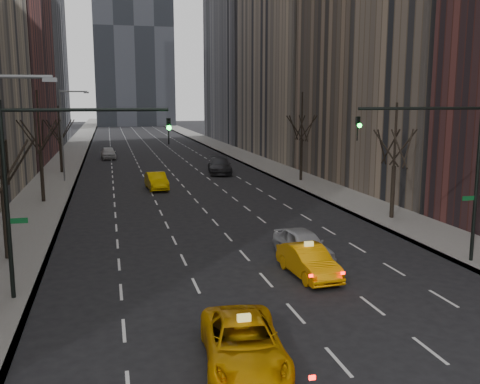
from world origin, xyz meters
TOP-DOWN VIEW (x-y plane):
  - sidewalk_left at (-12.25, 70.00)m, footprint 4.50×320.00m
  - sidewalk_right at (12.25, 70.00)m, footprint 4.50×320.00m
  - tree_lw_b at (-12.00, 18.00)m, footprint 3.36×3.50m
  - tree_lw_c at (-12.00, 34.00)m, footprint 3.36×3.50m
  - tree_lw_d at (-12.00, 52.00)m, footprint 3.36×3.50m
  - tree_rw_b at (12.00, 22.00)m, footprint 3.36×3.50m
  - tree_rw_c at (12.00, 40.00)m, footprint 3.36×3.50m
  - traffic_mast_left at (-9.11, 12.00)m, footprint 6.69×0.39m
  - traffic_mast_right at (9.11, 12.00)m, footprint 6.69×0.39m
  - streetlight_far at (-10.84, 45.00)m, footprint 2.83×0.22m
  - taxi_suv at (-2.96, 4.49)m, footprint 2.98×5.46m
  - taxi_sedan at (2.07, 12.04)m, footprint 1.86×4.51m
  - silver_sedan_ahead at (2.80, 14.77)m, footprint 2.28×4.70m
  - far_taxi at (-2.63, 38.57)m, footprint 1.96×4.83m
  - far_suv_grey at (5.20, 47.71)m, footprint 3.30×6.41m
  - far_car_white at (-6.87, 66.04)m, footprint 2.20×5.00m

SIDE VIEW (x-z plane):
  - sidewalk_left at x=-12.25m, z-range 0.00..0.15m
  - sidewalk_right at x=12.25m, z-range 0.00..0.15m
  - taxi_sedan at x=2.07m, z-range 0.00..1.45m
  - taxi_suv at x=-2.96m, z-range 0.00..1.45m
  - silver_sedan_ahead at x=2.80m, z-range 0.00..1.55m
  - far_taxi at x=-2.63m, z-range 0.00..1.56m
  - far_car_white at x=-6.87m, z-range 0.00..1.68m
  - far_suv_grey at x=5.20m, z-range 0.00..1.78m
  - tree_lw_d at x=-12.00m, z-range -0.12..7.24m
  - tree_lw_b at x=-12.00m, z-range -0.19..7.63m
  - tree_rw_b at x=12.00m, z-range -0.19..7.63m
  - tree_lw_c at x=-12.00m, z-range -0.33..8.41m
  - tree_rw_c at x=12.00m, z-range -0.33..8.41m
  - traffic_mast_left at x=-9.11m, z-range 1.49..9.49m
  - traffic_mast_right at x=9.11m, z-range 1.49..9.49m
  - streetlight_far at x=-10.84m, z-range 1.12..10.12m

